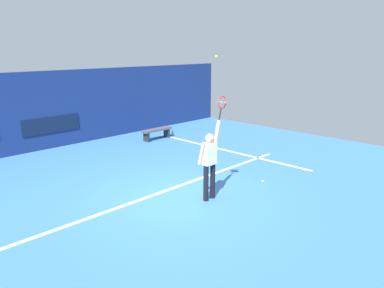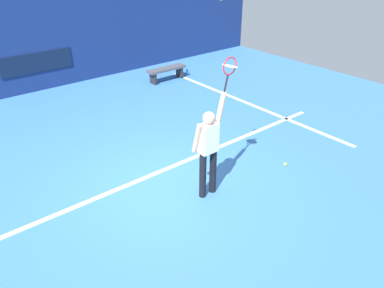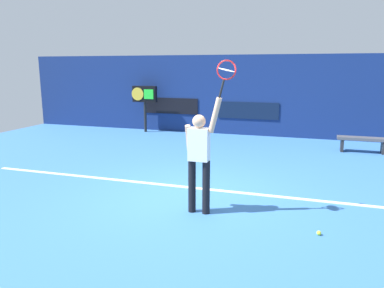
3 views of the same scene
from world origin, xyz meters
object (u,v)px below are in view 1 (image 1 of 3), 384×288
(tennis_player, at_px, (209,161))
(tennis_racket, at_px, (222,104))
(court_bench, at_px, (157,131))
(water_bottle, at_px, (173,133))
(tennis_ball, at_px, (216,57))
(spare_ball, at_px, (263,181))

(tennis_player, height_order, tennis_racket, tennis_racket)
(court_bench, bearing_deg, tennis_player, -119.17)
(tennis_racket, height_order, water_bottle, tennis_racket)
(water_bottle, bearing_deg, court_bench, -180.00)
(tennis_racket, xyz_separation_m, water_bottle, (3.69, 5.79, -2.25))
(tennis_ball, height_order, water_bottle, tennis_ball)
(court_bench, bearing_deg, water_bottle, 0.00)
(tennis_racket, distance_m, court_bench, 6.74)
(tennis_player, xyz_separation_m, water_bottle, (4.12, 5.78, -0.89))
(water_bottle, height_order, spare_ball, water_bottle)
(tennis_racket, bearing_deg, spare_ball, -10.88)
(tennis_ball, bearing_deg, spare_ball, -7.73)
(tennis_player, height_order, water_bottle, tennis_player)
(water_bottle, distance_m, spare_ball, 6.46)
(tennis_racket, relative_size, tennis_ball, 9.21)
(court_bench, height_order, water_bottle, court_bench)
(spare_ball, bearing_deg, tennis_player, 171.34)
(spare_ball, bearing_deg, tennis_ball, 172.27)
(water_bottle, xyz_separation_m, spare_ball, (-2.16, -6.08, -0.09))
(court_bench, bearing_deg, tennis_racket, -115.81)
(tennis_player, height_order, spare_ball, tennis_player)
(tennis_racket, distance_m, tennis_ball, 1.17)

